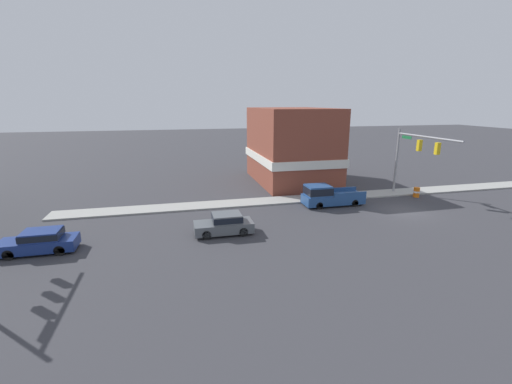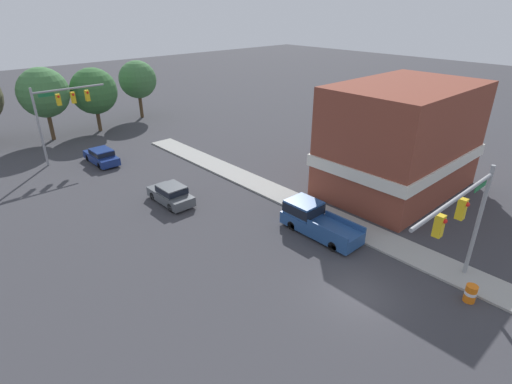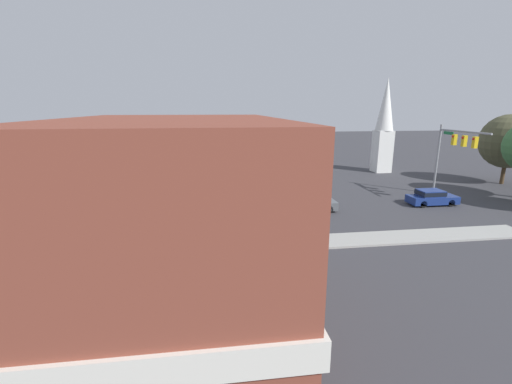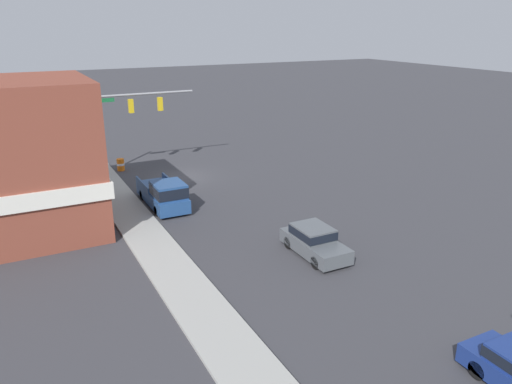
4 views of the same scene
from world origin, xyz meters
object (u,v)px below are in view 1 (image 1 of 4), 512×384
Objects in this scene: car_lead at (225,223)px; pickup_truck_parked at (327,195)px; car_second_ahead at (40,241)px; construction_barrel at (416,192)px.

car_lead is 11.32m from pickup_truck_parked.
car_second_ahead is 22.76m from pickup_truck_parked.
car_lead is at bearing 104.89° from construction_barrel.
construction_barrel is at bearing -75.11° from car_lead.
car_second_ahead is 4.62× the size of construction_barrel.
pickup_truck_parked is 5.75× the size of construction_barrel.
pickup_truck_parked is (5.21, -22.15, 0.20)m from car_second_ahead.
construction_barrel is (5.81, -32.19, -0.26)m from car_second_ahead.
pickup_truck_parked is at bearing 93.41° from construction_barrel.
car_second_ahead is 32.71m from construction_barrel.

